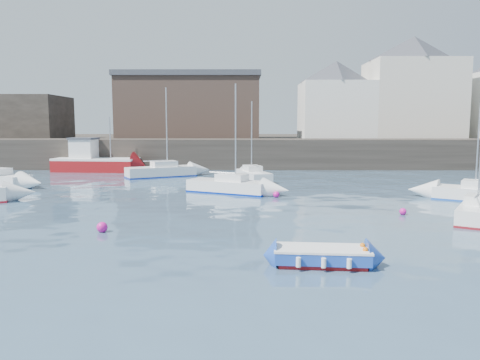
{
  "coord_description": "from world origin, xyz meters",
  "views": [
    {
      "loc": [
        0.09,
        -13.43,
        4.56
      ],
      "look_at": [
        0.0,
        12.0,
        1.5
      ],
      "focal_mm": 35.0,
      "sensor_mm": 36.0,
      "label": 1
    }
  ],
  "objects_px": {
    "blue_dinghy": "(322,255)",
    "sailboat_b": "(229,186)",
    "buoy_far": "(276,197)",
    "sailboat_h": "(161,171)",
    "buoy_mid": "(403,215)",
    "sailboat_f": "(253,175)",
    "fishing_boat": "(94,161)",
    "sailboat_c": "(477,212)",
    "buoy_near": "(102,232)"
  },
  "relations": [
    {
      "from": "blue_dinghy",
      "to": "sailboat_b",
      "type": "height_order",
      "value": "sailboat_b"
    },
    {
      "from": "buoy_far",
      "to": "blue_dinghy",
      "type": "bearing_deg",
      "value": -88.25
    },
    {
      "from": "sailboat_b",
      "to": "sailboat_h",
      "type": "xyz_separation_m",
      "value": [
        -6.1,
        9.4,
        0.03
      ]
    },
    {
      "from": "blue_dinghy",
      "to": "sailboat_b",
      "type": "relative_size",
      "value": 0.44
    },
    {
      "from": "buoy_mid",
      "to": "sailboat_f",
      "type": "bearing_deg",
      "value": 117.18
    },
    {
      "from": "sailboat_b",
      "to": "buoy_far",
      "type": "height_order",
      "value": "sailboat_b"
    },
    {
      "from": "blue_dinghy",
      "to": "fishing_boat",
      "type": "distance_m",
      "value": 34.64
    },
    {
      "from": "sailboat_c",
      "to": "sailboat_h",
      "type": "distance_m",
      "value": 25.8
    },
    {
      "from": "buoy_near",
      "to": "buoy_far",
      "type": "height_order",
      "value": "buoy_near"
    },
    {
      "from": "sailboat_c",
      "to": "buoy_near",
      "type": "xyz_separation_m",
      "value": [
        -17.02,
        -2.37,
        -0.44
      ]
    },
    {
      "from": "sailboat_h",
      "to": "buoy_far",
      "type": "relative_size",
      "value": 19.77
    },
    {
      "from": "sailboat_h",
      "to": "buoy_far",
      "type": "distance_m",
      "value": 14.57
    },
    {
      "from": "sailboat_f",
      "to": "buoy_far",
      "type": "distance_m",
      "value": 8.56
    },
    {
      "from": "sailboat_f",
      "to": "buoy_mid",
      "type": "height_order",
      "value": "sailboat_f"
    },
    {
      "from": "blue_dinghy",
      "to": "sailboat_h",
      "type": "xyz_separation_m",
      "value": [
        -9.55,
        25.45,
        0.17
      ]
    },
    {
      "from": "buoy_near",
      "to": "buoy_mid",
      "type": "relative_size",
      "value": 1.29
    },
    {
      "from": "blue_dinghy",
      "to": "fishing_boat",
      "type": "bearing_deg",
      "value": 119.23
    },
    {
      "from": "buoy_mid",
      "to": "buoy_far",
      "type": "xyz_separation_m",
      "value": [
        -5.98,
        5.58,
        0.0
      ]
    },
    {
      "from": "blue_dinghy",
      "to": "sailboat_h",
      "type": "distance_m",
      "value": 27.18
    },
    {
      "from": "sailboat_f",
      "to": "buoy_near",
      "type": "bearing_deg",
      "value": -110.93
    },
    {
      "from": "sailboat_c",
      "to": "buoy_mid",
      "type": "relative_size",
      "value": 16.2
    },
    {
      "from": "sailboat_c",
      "to": "sailboat_h",
      "type": "xyz_separation_m",
      "value": [
        -18.06,
        18.42,
        0.06
      ]
    },
    {
      "from": "blue_dinghy",
      "to": "sailboat_f",
      "type": "height_order",
      "value": "sailboat_f"
    },
    {
      "from": "sailboat_b",
      "to": "buoy_mid",
      "type": "relative_size",
      "value": 20.15
    },
    {
      "from": "fishing_boat",
      "to": "buoy_mid",
      "type": "xyz_separation_m",
      "value": [
        22.46,
        -21.7,
        -1.01
      ]
    },
    {
      "from": "sailboat_h",
      "to": "buoy_mid",
      "type": "height_order",
      "value": "sailboat_h"
    },
    {
      "from": "buoy_near",
      "to": "sailboat_c",
      "type": "bearing_deg",
      "value": 7.93
    },
    {
      "from": "sailboat_c",
      "to": "sailboat_h",
      "type": "relative_size",
      "value": 0.75
    },
    {
      "from": "fishing_boat",
      "to": "sailboat_f",
      "type": "height_order",
      "value": "sailboat_f"
    },
    {
      "from": "blue_dinghy",
      "to": "sailboat_b",
      "type": "xyz_separation_m",
      "value": [
        -3.46,
        16.04,
        0.14
      ]
    },
    {
      "from": "fishing_boat",
      "to": "buoy_far",
      "type": "xyz_separation_m",
      "value": [
        16.48,
        -16.12,
        -1.01
      ]
    },
    {
      "from": "sailboat_f",
      "to": "blue_dinghy",
      "type": "bearing_deg",
      "value": -85.8
    },
    {
      "from": "sailboat_c",
      "to": "sailboat_h",
      "type": "height_order",
      "value": "sailboat_h"
    },
    {
      "from": "fishing_boat",
      "to": "buoy_mid",
      "type": "relative_size",
      "value": 23.01
    },
    {
      "from": "fishing_boat",
      "to": "buoy_far",
      "type": "distance_m",
      "value": 23.07
    },
    {
      "from": "fishing_boat",
      "to": "buoy_near",
      "type": "bearing_deg",
      "value": -71.81
    },
    {
      "from": "fishing_boat",
      "to": "sailboat_b",
      "type": "bearing_deg",
      "value": -46.5
    },
    {
      "from": "buoy_far",
      "to": "sailboat_f",
      "type": "bearing_deg",
      "value": 98.25
    },
    {
      "from": "fishing_boat",
      "to": "sailboat_h",
      "type": "height_order",
      "value": "sailboat_h"
    },
    {
      "from": "fishing_boat",
      "to": "sailboat_f",
      "type": "relative_size",
      "value": 1.28
    },
    {
      "from": "sailboat_b",
      "to": "sailboat_c",
      "type": "relative_size",
      "value": 1.24
    },
    {
      "from": "sailboat_c",
      "to": "sailboat_f",
      "type": "distance_m",
      "value": 18.57
    },
    {
      "from": "sailboat_c",
      "to": "sailboat_b",
      "type": "bearing_deg",
      "value": 142.99
    },
    {
      "from": "blue_dinghy",
      "to": "buoy_near",
      "type": "relative_size",
      "value": 6.93
    },
    {
      "from": "sailboat_b",
      "to": "sailboat_c",
      "type": "height_order",
      "value": "sailboat_b"
    },
    {
      "from": "buoy_far",
      "to": "buoy_near",
      "type": "bearing_deg",
      "value": -130.52
    },
    {
      "from": "buoy_far",
      "to": "sailboat_h",
      "type": "bearing_deg",
      "value": 128.8
    },
    {
      "from": "fishing_boat",
      "to": "sailboat_f",
      "type": "xyz_separation_m",
      "value": [
        15.25,
        -7.66,
        -0.56
      ]
    },
    {
      "from": "blue_dinghy",
      "to": "sailboat_c",
      "type": "bearing_deg",
      "value": 39.53
    },
    {
      "from": "sailboat_b",
      "to": "sailboat_f",
      "type": "distance_m",
      "value": 6.76
    }
  ]
}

